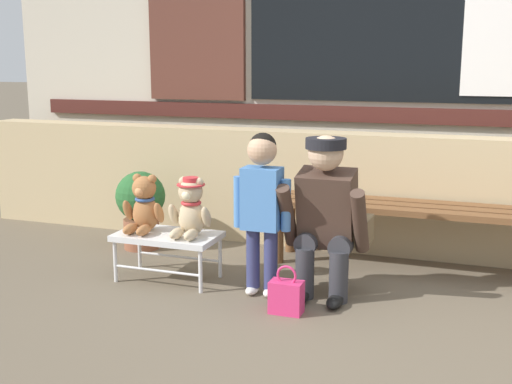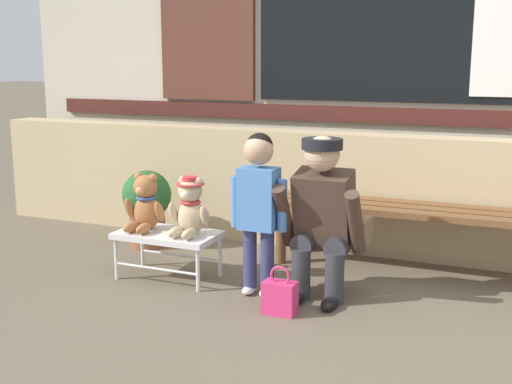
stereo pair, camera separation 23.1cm
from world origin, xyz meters
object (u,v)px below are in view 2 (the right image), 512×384
object	(u,v)px
wooden_bench_long	(432,218)
potted_plant	(147,204)
teddy_bear_plain	(145,204)
small_display_bench	(168,237)
adult_crouching	(325,217)
teddy_bear_with_hat	(190,207)
handbag_on_ground	(280,297)
child_standing	(259,196)

from	to	relation	value
wooden_bench_long	potted_plant	distance (m)	2.03
wooden_bench_long	potted_plant	world-z (taller)	potted_plant
wooden_bench_long	teddy_bear_plain	bearing A→B (deg)	-157.03
small_display_bench	adult_crouching	bearing A→B (deg)	3.59
teddy_bear_with_hat	potted_plant	world-z (taller)	teddy_bear_with_hat
teddy_bear_with_hat	adult_crouching	bearing A→B (deg)	4.13
small_display_bench	potted_plant	world-z (taller)	potted_plant
teddy_bear_with_hat	handbag_on_ground	world-z (taller)	teddy_bear_with_hat
child_standing	adult_crouching	bearing A→B (deg)	17.33
handbag_on_ground	small_display_bench	bearing A→B (deg)	162.04
wooden_bench_long	handbag_on_ground	distance (m)	1.22
teddy_bear_plain	small_display_bench	bearing A→B (deg)	-0.51
handbag_on_ground	potted_plant	world-z (taller)	potted_plant
small_display_bench	child_standing	xyz separation A→B (m)	(0.64, -0.05, 0.33)
adult_crouching	teddy_bear_with_hat	bearing A→B (deg)	-175.87
wooden_bench_long	small_display_bench	distance (m)	1.68
small_display_bench	handbag_on_ground	distance (m)	0.92
wooden_bench_long	teddy_bear_plain	distance (m)	1.82
wooden_bench_long	potted_plant	xyz separation A→B (m)	(-2.02, -0.15, -0.05)
teddy_bear_plain	adult_crouching	bearing A→B (deg)	3.03
teddy_bear_with_hat	small_display_bench	bearing A→B (deg)	-179.23
small_display_bench	potted_plant	distance (m)	0.76
teddy_bear_plain	handbag_on_ground	distance (m)	1.12
child_standing	teddy_bear_plain	bearing A→B (deg)	176.32
teddy_bear_with_hat	child_standing	xyz separation A→B (m)	(0.48, -0.05, 0.12)
adult_crouching	handbag_on_ground	size ratio (longest dim) A/B	3.49
teddy_bear_with_hat	adult_crouching	distance (m)	0.85
wooden_bench_long	handbag_on_ground	bearing A→B (deg)	-123.34
adult_crouching	child_standing	bearing A→B (deg)	-162.67
handbag_on_ground	potted_plant	distance (m)	1.63
teddy_bear_with_hat	wooden_bench_long	bearing A→B (deg)	27.64
adult_crouching	potted_plant	distance (m)	1.60
teddy_bear_plain	child_standing	size ratio (longest dim) A/B	0.38
teddy_bear_with_hat	adult_crouching	xyz separation A→B (m)	(0.84, 0.06, 0.01)
teddy_bear_with_hat	adult_crouching	size ratio (longest dim) A/B	0.38
child_standing	wooden_bench_long	bearing A→B (deg)	41.07
small_display_bench	wooden_bench_long	bearing A→B (deg)	25.16
handbag_on_ground	adult_crouching	bearing A→B (deg)	67.71
child_standing	teddy_bear_with_hat	bearing A→B (deg)	173.81
small_display_bench	potted_plant	bearing A→B (deg)	131.99
small_display_bench	adult_crouching	world-z (taller)	adult_crouching
wooden_bench_long	adult_crouching	bearing A→B (deg)	-128.27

